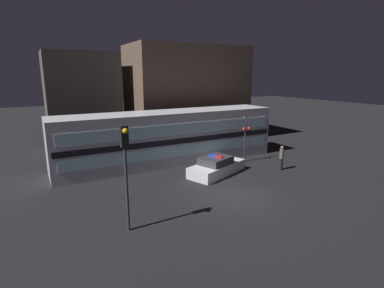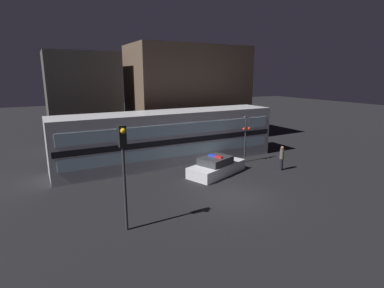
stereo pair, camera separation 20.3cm
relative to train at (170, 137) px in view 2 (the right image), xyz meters
The scene contains 8 objects.
ground_plane 8.09m from the train, 87.64° to the right, with size 120.00×120.00×0.00m, color black.
train is the anchor object (origin of this frame).
police_car 4.62m from the train, 67.74° to the right, with size 4.72×3.23×1.35m.
pedestrian 8.35m from the train, 41.46° to the right, with size 0.29×0.29×1.74m.
crossing_signal_near 5.82m from the train, 27.14° to the right, with size 0.72×0.28×3.77m.
traffic_light_corner 10.52m from the train, 124.47° to the right, with size 0.30×0.46×4.64m.
building_left 9.91m from the train, 119.65° to the left, with size 6.19×4.11×8.61m.
building_center 8.98m from the train, 52.81° to the left, with size 11.57×6.04×9.40m.
Camera 2 is at (-9.36, -12.63, 6.64)m, focal length 28.00 mm.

